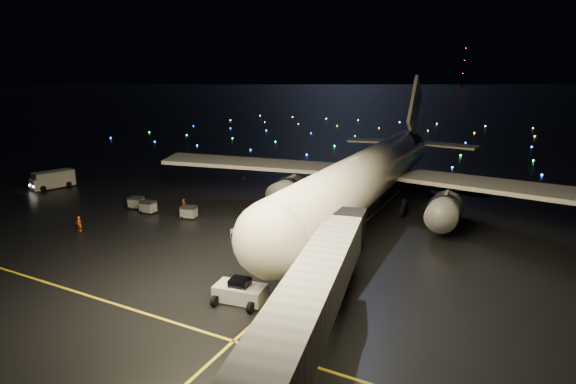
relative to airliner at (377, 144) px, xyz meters
name	(u,v)px	position (x,y,z in m)	size (l,w,h in m)	color
ground	(476,104)	(-11.11, 273.31, -9.13)	(2000.00, 2000.00, 0.00)	black
lane_centre	(352,234)	(0.89, -11.69, -9.12)	(0.25, 80.00, 0.02)	yellow
lane_cross	(71,290)	(-16.11, -36.69, -9.12)	(60.00, 0.25, 0.02)	yellow
airliner	(377,144)	(0.00, 0.00, 0.00)	(64.46, 61.24, 18.26)	silver
pushback_tug	(240,290)	(-1.93, -31.50, -8.14)	(4.17, 2.18, 1.99)	silver
belt_loader	(247,227)	(-9.17, -19.04, -7.66)	(6.08, 1.66, 2.95)	silver
service_truck	(54,179)	(-51.10, -12.78, -7.71)	(2.44, 7.73, 2.85)	silver
crew_a	(79,224)	(-28.74, -25.71, -8.22)	(0.67, 0.44, 1.83)	#F75315
crew_c	(184,205)	(-22.75, -13.68, -8.24)	(1.05, 0.44, 1.79)	#F75315
safety_cone_0	(248,218)	(-12.85, -12.92, -8.87)	(0.45, 0.45, 0.52)	#EB3F0E
safety_cone_1	(325,210)	(-5.43, -4.71, -8.89)	(0.42, 0.42, 0.48)	#EB3F0E
safety_cone_2	(261,203)	(-15.08, -5.82, -8.87)	(0.45, 0.45, 0.51)	#EB3F0E
safety_cone_3	(244,177)	(-26.57, 7.47, -8.88)	(0.45, 0.45, 0.51)	#EB3F0E
radio_mast	(464,67)	(-71.11, 713.31, 22.87)	(1.80, 1.80, 64.00)	black
taxiway_lights	(414,137)	(-11.11, 79.31, -8.95)	(164.00, 92.00, 0.36)	black
baggage_cart_0	(189,212)	(-20.24, -15.71, -8.31)	(1.92, 1.35, 1.63)	gray
baggage_cart_1	(148,207)	(-26.72, -16.38, -8.29)	(1.99, 1.39, 1.69)	gray
baggage_cart_2	(136,203)	(-29.76, -15.53, -8.30)	(1.95, 1.36, 1.66)	gray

